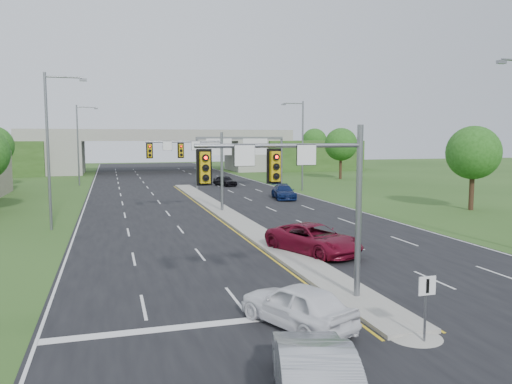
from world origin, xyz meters
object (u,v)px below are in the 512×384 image
object	(u,v)px
keep_right_sign	(426,297)
car_silver	(314,374)
overpass	(160,154)
car_far_b	(284,192)
signal_mast_far	(196,159)
car_far_a	(314,239)
car_white	(297,305)
car_far_c	(225,181)
signal_mast_near	(306,185)
sign_gantry	(239,148)

from	to	relation	value
keep_right_sign	car_silver	distance (m)	5.49
overpass	car_far_b	xyz separation A→B (m)	(8.37, -47.57, -2.79)
signal_mast_far	car_far_a	world-z (taller)	signal_mast_far
car_silver	car_far_b	world-z (taller)	car_silver
car_white	car_far_a	distance (m)	11.12
overpass	car_white	xyz separation A→B (m)	(-3.36, -82.03, -2.77)
car_far_b	car_white	bearing A→B (deg)	-100.16
overpass	car_white	bearing A→B (deg)	-92.34
car_silver	car_far_b	xyz separation A→B (m)	(13.21, 39.45, -0.10)
signal_mast_far	overpass	world-z (taller)	overpass
signal_mast_far	car_white	distance (m)	27.26
car_far_b	car_silver	bearing A→B (deg)	-99.88
keep_right_sign	car_white	bearing A→B (deg)	143.31
overpass	car_far_c	bearing A→B (deg)	-79.92
keep_right_sign	car_far_b	xyz separation A→B (m)	(8.37, 36.95, -0.76)
overpass	car_far_a	bearing A→B (deg)	-88.81
car_white	car_silver	distance (m)	5.22
signal_mast_near	car_far_b	world-z (taller)	signal_mast_near
sign_gantry	car_white	world-z (taller)	sign_gantry
keep_right_sign	overpass	size ratio (longest dim) A/B	0.03
overpass	signal_mast_near	bearing A→B (deg)	-91.62
keep_right_sign	car_white	distance (m)	4.25
signal_mast_near	car_far_c	xyz separation A→B (m)	(7.87, 48.56, -3.99)
sign_gantry	car_far_c	bearing A→B (deg)	106.86
keep_right_sign	signal_mast_near	bearing A→B (deg)	116.94
signal_mast_near	sign_gantry	xyz separation A→B (m)	(8.95, 44.99, 0.51)
car_far_a	signal_mast_near	bearing A→B (deg)	-137.42
signal_mast_far	sign_gantry	distance (m)	21.91
car_far_a	car_far_c	distance (m)	40.71
sign_gantry	car_far_b	bearing A→B (deg)	-82.32
signal_mast_far	car_far_b	xyz separation A→B (m)	(10.63, 7.50, -3.97)
signal_mast_near	car_far_a	size ratio (longest dim) A/B	1.18
signal_mast_near	car_white	xyz separation A→B (m)	(-1.09, -1.95, -3.94)
keep_right_sign	sign_gantry	world-z (taller)	sign_gantry
car_white	car_far_c	distance (m)	51.30
signal_mast_near	car_far_b	bearing A→B (deg)	71.89
overpass	car_far_b	size ratio (longest dim) A/B	15.70
car_far_c	car_far_a	bearing A→B (deg)	-115.46
car_white	car_far_c	xyz separation A→B (m)	(8.96, 50.51, -0.06)
keep_right_sign	car_far_a	size ratio (longest dim) A/B	0.37
signal_mast_near	car_silver	size ratio (longest dim) A/B	1.37
signal_mast_far	car_far_a	xyz separation A→B (m)	(3.76, -16.95, -3.88)
signal_mast_near	overpass	distance (m)	80.11
car_white	overpass	bearing A→B (deg)	-116.00
overpass	car_far_c	distance (m)	32.14
car_silver	car_far_b	bearing A→B (deg)	-93.35
signal_mast_near	signal_mast_far	distance (m)	25.00
overpass	car_white	size ratio (longest dim) A/B	17.72
signal_mast_far	sign_gantry	bearing A→B (deg)	65.89
sign_gantry	car_far_c	world-z (taller)	sign_gantry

